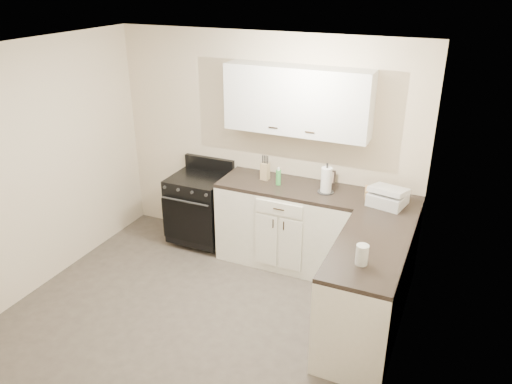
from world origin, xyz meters
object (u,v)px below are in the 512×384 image
at_px(knife_block, 265,171).
at_px(wicker_basket, 379,194).
at_px(stove, 199,208).
at_px(paper_towel, 326,180).
at_px(countertop_grill, 388,199).

bearing_deg(knife_block, wicker_basket, 6.39).
relative_size(stove, paper_towel, 2.87).
relative_size(knife_block, wicker_basket, 0.68).
distance_m(knife_block, countertop_grill, 1.37).
xyz_separation_m(wicker_basket, countertop_grill, (0.11, -0.12, 0.01)).
height_order(stove, paper_towel, paper_towel).
height_order(paper_towel, countertop_grill, paper_towel).
distance_m(paper_towel, wicker_basket, 0.55).
relative_size(stove, wicker_basket, 2.80).
height_order(stove, wicker_basket, wicker_basket).
xyz_separation_m(stove, wicker_basket, (2.08, 0.10, 0.53)).
height_order(stove, knife_block, knife_block).
bearing_deg(paper_towel, stove, -179.43).
distance_m(paper_towel, countertop_grill, 0.65).
bearing_deg(stove, countertop_grill, -0.66).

